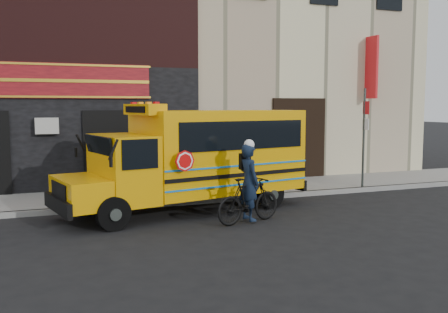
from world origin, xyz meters
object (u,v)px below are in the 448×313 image
Objects in this scene: sign_pole at (364,135)px; cyclist at (249,184)px; bicycle at (249,200)px; school_bus at (198,156)px.

cyclist is at bearing -153.10° from sign_pole.
school_bus is at bearing 3.18° from bicycle.
sign_pole reaches higher than cyclist.
sign_pole is (6.09, 0.88, 0.38)m from school_bus.
school_bus is 2.09× the size of sign_pole.
school_bus is 3.82× the size of bicycle.
sign_pole is at bearing 8.20° from school_bus.
bicycle is at bearing 146.34° from cyclist.
school_bus is at bearing 13.46° from cyclist.
school_bus reaches higher than bicycle.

